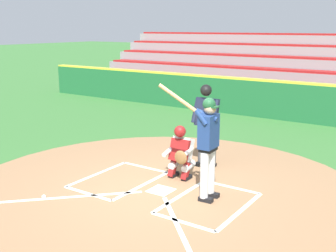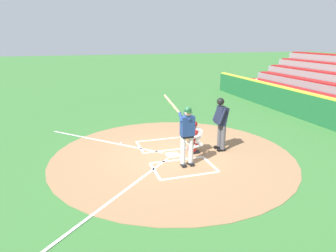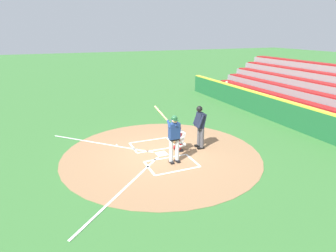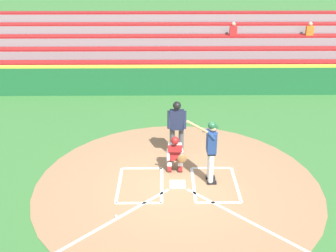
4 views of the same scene
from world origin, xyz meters
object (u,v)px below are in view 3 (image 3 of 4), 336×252
object	(u,v)px
plate_umpire	(200,124)
batter	(174,135)
baseball	(117,145)
catcher	(179,138)

from	to	relation	value
plate_umpire	batter	bearing A→B (deg)	119.22
plate_umpire	baseball	bearing A→B (deg)	63.67
batter	catcher	bearing A→B (deg)	-33.75
catcher	plate_umpire	bearing A→B (deg)	-94.04
baseball	batter	bearing A→B (deg)	-146.71
batter	baseball	world-z (taller)	batter
batter	catcher	world-z (taller)	batter
catcher	plate_umpire	xyz separation A→B (m)	(-0.07, -0.95, 0.49)
catcher	plate_umpire	size ratio (longest dim) A/B	0.61
batter	baseball	distance (m)	3.16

